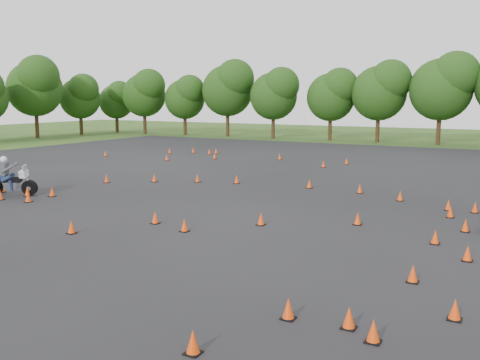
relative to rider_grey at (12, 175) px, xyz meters
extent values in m
plane|color=#2D5119|center=(11.17, -1.13, -0.98)|extent=(140.00, 140.00, 0.00)
plane|color=black|center=(11.17, 4.87, -0.98)|extent=(62.00, 62.00, 0.00)
cone|color=#F3430A|center=(5.30, 19.90, -0.75)|extent=(0.26, 0.26, 0.45)
cone|color=#F3430A|center=(10.69, 19.59, -0.75)|extent=(0.26, 0.26, 0.45)
cone|color=#F3430A|center=(-8.09, 15.26, -0.75)|extent=(0.26, 0.26, 0.45)
cone|color=#F3430A|center=(0.60, 18.03, -0.75)|extent=(0.26, 0.26, 0.45)
cone|color=#F3430A|center=(20.37, 2.90, -0.75)|extent=(0.26, 0.26, 0.45)
cone|color=#F3430A|center=(19.77, -3.44, -0.75)|extent=(0.26, 0.26, 0.45)
cone|color=#F3430A|center=(19.57, 5.08, -0.75)|extent=(0.26, 0.26, 0.45)
cone|color=#F3430A|center=(1.36, 5.12, -0.75)|extent=(0.26, 0.26, 0.45)
cone|color=#F3430A|center=(19.77, -7.36, -0.75)|extent=(0.26, 0.26, 0.45)
cone|color=#F3430A|center=(-1.53, 20.67, -0.75)|extent=(0.26, 0.26, 0.45)
cone|color=#F3430A|center=(16.67, 2.08, -0.75)|extent=(0.26, 0.26, 0.45)
cone|color=#F3430A|center=(3.57, 6.62, -0.75)|extent=(0.26, 0.26, 0.45)
cone|color=#F3430A|center=(19.31, 6.49, -0.75)|extent=(0.26, 0.26, 0.45)
cone|color=#F3430A|center=(-4.86, 19.59, -0.75)|extent=(0.26, 0.26, 0.45)
cone|color=#F3430A|center=(7.92, 8.41, -0.75)|extent=(0.26, 0.26, 0.45)
cone|color=#F3430A|center=(17.86, -7.14, -0.75)|extent=(0.26, 0.26, 0.45)
cone|color=#F3430A|center=(-3.37, 21.00, -0.75)|extent=(0.26, 0.26, 0.45)
cone|color=#F3430A|center=(-1.35, 21.46, -0.75)|extent=(0.26, 0.26, 0.45)
cone|color=#F3430A|center=(-1.16, 0.25, -0.75)|extent=(0.26, 0.26, 0.45)
cone|color=#F3430A|center=(-2.03, 15.36, -0.75)|extent=(0.26, 0.26, 0.45)
cone|color=#F3430A|center=(0.83, 0.17, -0.75)|extent=(0.26, 0.26, 0.45)
cone|color=#F3430A|center=(2.13, -0.88, -0.75)|extent=(0.26, 0.26, 0.45)
cone|color=#F3430A|center=(20.81, -0.79, -0.75)|extent=(0.26, 0.26, 0.45)
cone|color=#F3430A|center=(5.75, 7.74, -0.75)|extent=(0.26, 0.26, 0.45)
cone|color=#F3430A|center=(9.82, 17.21, -0.75)|extent=(0.26, 0.26, 0.45)
cone|color=#F3430A|center=(19.16, -6.97, -0.75)|extent=(0.26, 0.26, 0.45)
cone|color=#F3430A|center=(12.05, 8.90, -0.75)|extent=(0.26, 0.26, 0.45)
cone|color=#F3430A|center=(19.67, 0.69, -0.75)|extent=(0.26, 0.26, 0.45)
cone|color=#F3430A|center=(17.04, 7.66, -0.75)|extent=(0.26, 0.26, 0.45)
cone|color=#F3430A|center=(8.18, -4.07, -0.75)|extent=(0.26, 0.26, 0.45)
cone|color=#F3430A|center=(13.49, 0.28, -0.75)|extent=(0.26, 0.26, 0.45)
cone|color=#F3430A|center=(11.52, -1.91, -0.75)|extent=(0.26, 0.26, 0.45)
cone|color=#F3430A|center=(-0.74, 1.64, -0.75)|extent=(0.26, 0.26, 0.45)
cone|color=#F3430A|center=(9.84, -1.44, -0.75)|extent=(0.26, 0.26, 0.45)
cone|color=#F3430A|center=(16.93, -9.47, -0.75)|extent=(0.26, 0.26, 0.45)
cone|color=#F3430A|center=(14.82, 8.71, -0.75)|extent=(0.26, 0.26, 0.45)
cone|color=#F3430A|center=(21.04, -5.45, -0.75)|extent=(0.26, 0.26, 0.45)
cone|color=#F3430A|center=(1.98, 0.66, -0.75)|extent=(0.26, 0.26, 0.45)
cone|color=#F3430A|center=(20.35, 6.53, -0.75)|extent=(0.26, 0.26, 0.45)
cone|color=#F3430A|center=(0.52, -1.13, -0.75)|extent=(0.26, 0.26, 0.45)
camera|label=1|loc=(22.23, -17.31, 3.80)|focal=40.00mm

